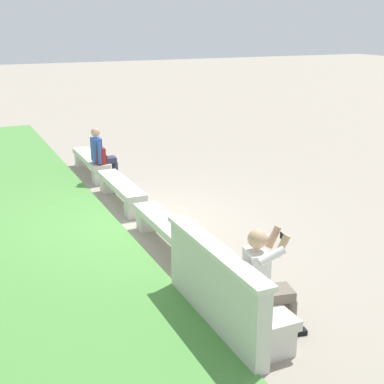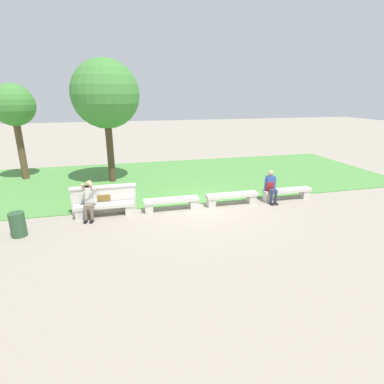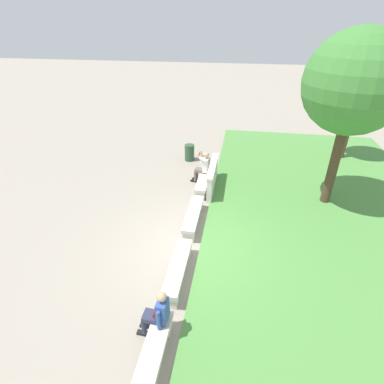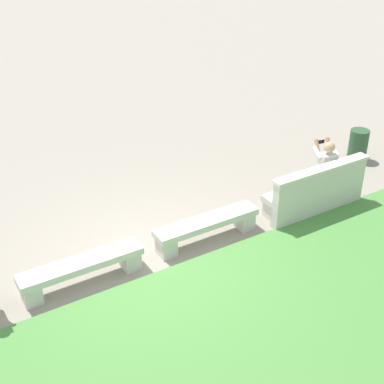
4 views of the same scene
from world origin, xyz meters
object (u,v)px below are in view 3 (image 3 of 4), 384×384
(bench_main, at_px, (203,181))
(tree_left_background, at_px, (361,79))
(tree_behind_wall, at_px, (355,84))
(trash_bin, at_px, (190,153))
(bench_far, at_px, (151,361))
(bench_near, at_px, (193,216))
(person_photographer, at_px, (203,166))
(backpack, at_px, (160,312))
(bench_mid, at_px, (178,269))
(person_distant, at_px, (158,312))

(bench_main, distance_m, tree_left_background, 7.92)
(tree_behind_wall, bearing_deg, tree_left_background, 160.01)
(trash_bin, bearing_deg, bench_far, 5.89)
(trash_bin, bearing_deg, bench_near, 11.54)
(bench_far, xyz_separation_m, person_photographer, (-7.58, -0.08, 0.43))
(bench_near, bearing_deg, backpack, -0.39)
(bench_main, height_order, backpack, backpack)
(bench_mid, bearing_deg, person_distant, -2.36)
(person_photographer, bearing_deg, tree_behind_wall, 81.15)
(bench_main, relative_size, bench_far, 1.00)
(bench_near, xyz_separation_m, backpack, (3.94, -0.03, 0.32))
(tree_behind_wall, height_order, trash_bin, tree_behind_wall)
(bench_main, relative_size, bench_mid, 1.00)
(backpack, bearing_deg, bench_near, 179.61)
(bench_mid, height_order, backpack, backpack)
(person_distant, xyz_separation_m, backpack, (-0.05, 0.04, -0.05))
(person_photographer, relative_size, person_distant, 1.05)
(person_photographer, distance_m, backpack, 6.76)
(person_photographer, bearing_deg, backpack, 0.42)
(backpack, bearing_deg, tree_left_background, 149.64)
(tree_behind_wall, bearing_deg, person_distant, -36.61)
(bench_far, bearing_deg, tree_behind_wall, 146.96)
(backpack, bearing_deg, person_distant, -41.30)
(backpack, bearing_deg, trash_bin, -173.74)
(tree_left_background, height_order, trash_bin, tree_left_background)
(person_distant, relative_size, backpack, 2.94)
(bench_mid, distance_m, tree_behind_wall, 7.37)
(bench_main, height_order, bench_far, same)
(bench_mid, distance_m, person_distant, 1.65)
(bench_mid, height_order, tree_behind_wall, tree_behind_wall)
(bench_main, bearing_deg, bench_far, 0.00)
(bench_far, xyz_separation_m, tree_left_background, (-11.13, 6.02, 3.23))
(bench_main, bearing_deg, tree_left_background, 123.65)
(person_distant, height_order, tree_left_background, tree_left_background)
(bench_near, bearing_deg, trash_bin, -168.46)
(bench_main, bearing_deg, backpack, -0.24)
(backpack, bearing_deg, bench_far, 1.87)
(tree_behind_wall, xyz_separation_m, trash_bin, (-2.73, -5.46, -3.70))
(bench_near, xyz_separation_m, tree_left_background, (-6.38, 6.02, 3.23))
(tree_behind_wall, bearing_deg, bench_main, -93.28)
(tree_left_background, bearing_deg, bench_far, -28.39)
(bench_mid, bearing_deg, backpack, -0.97)
(backpack, bearing_deg, tree_behind_wall, 143.42)
(bench_near, bearing_deg, tree_left_background, 136.68)
(tree_behind_wall, xyz_separation_m, tree_left_background, (-4.26, 1.55, -0.54))
(person_photographer, relative_size, trash_bin, 1.76)
(person_distant, bearing_deg, trash_bin, -174.02)
(bench_main, bearing_deg, tree_behind_wall, 86.72)
(bench_mid, xyz_separation_m, bench_far, (2.37, 0.00, 0.00))
(bench_far, xyz_separation_m, person_distant, (-0.77, -0.07, 0.37))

